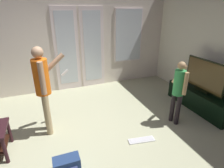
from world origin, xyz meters
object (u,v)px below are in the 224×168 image
Objects in this scene: flat_screen_tv at (205,76)px; tv_stand at (200,100)px; backpack at (67,165)px; loose_keyboard at (141,140)px; person_adult at (43,84)px; person_child at (179,88)px.

tv_stand is at bearing -65.42° from flat_screen_tv.
backpack is (-2.93, -0.66, -0.64)m from flat_screen_tv.
flat_screen_tv is 1.92m from loose_keyboard.
backpack reaches higher than loose_keyboard.
flat_screen_tv is at bearing 114.58° from tv_stand.
loose_keyboard is (-1.70, -0.49, -0.19)m from tv_stand.
person_adult is at bearing 149.30° from loose_keyboard.
person_child is 3.44× the size of backpack.
flat_screen_tv reaches higher than tv_stand.
loose_keyboard is at bearing -164.02° from tv_stand.
backpack is (0.15, -1.00, -0.80)m from person_adult.
flat_screen_tv is 0.81× the size of person_child.
person_adult reaches higher than loose_keyboard.
backpack is (-2.93, -0.66, -0.10)m from tv_stand.
person_child reaches higher than backpack.
person_adult is 2.31m from person_child.
flat_screen_tv is at bearing -6.16° from person_adult.
backpack is at bearing -171.99° from loose_keyboard.
person_child is 2.21m from backpack.
flat_screen_tv is 2.12× the size of loose_keyboard.
loose_keyboard is (1.39, -0.82, -0.89)m from person_adult.
flat_screen_tv is 3.08m from backpack.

